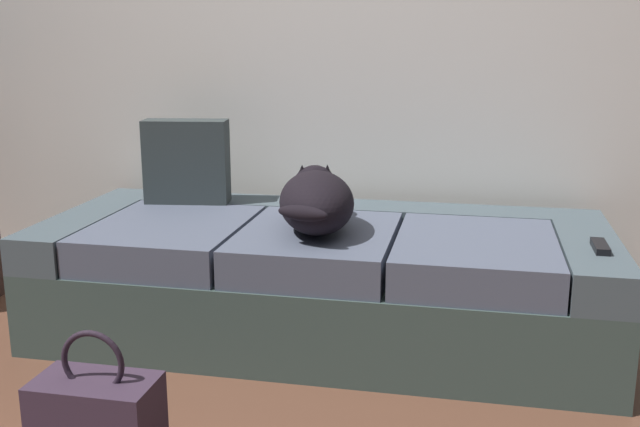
% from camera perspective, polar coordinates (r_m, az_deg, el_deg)
% --- Properties ---
extents(couch, '(2.07, 0.87, 0.43)m').
position_cam_1_polar(couch, '(2.80, 0.21, -5.08)').
color(couch, '#3C4E49').
rests_on(couch, ground).
extents(dog_dark, '(0.37, 0.61, 0.21)m').
position_cam_1_polar(dog_dark, '(2.64, -0.26, 1.09)').
color(dog_dark, black).
rests_on(dog_dark, couch).
extents(tv_remote, '(0.04, 0.15, 0.02)m').
position_cam_1_polar(tv_remote, '(2.57, 20.67, -2.37)').
color(tv_remote, black).
rests_on(tv_remote, couch).
extents(throw_pillow, '(0.35, 0.17, 0.34)m').
position_cam_1_polar(throw_pillow, '(3.10, -10.18, 3.95)').
color(throw_pillow, '#333C3C').
rests_on(throw_pillow, couch).
extents(handbag, '(0.32, 0.18, 0.38)m').
position_cam_1_polar(handbag, '(2.11, -16.70, -14.91)').
color(handbag, '#3C2B3D').
rests_on(handbag, ground).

